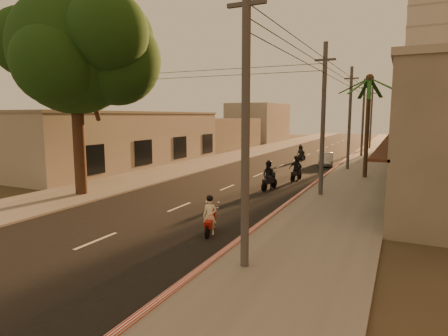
{
  "coord_description": "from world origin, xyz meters",
  "views": [
    {
      "loc": [
        10.47,
        -14.45,
        4.82
      ],
      "look_at": [
        1.22,
        4.93,
        1.81
      ],
      "focal_mm": 30.0,
      "sensor_mm": 36.0,
      "label": 1
    }
  ],
  "objects": [
    {
      "name": "sidewalk_left",
      "position": [
        -7.5,
        20.0,
        0.06
      ],
      "size": [
        5.0,
        140.0,
        0.12
      ],
      "primitive_type": "cube",
      "color": "slate",
      "rests_on": "ground"
    },
    {
      "name": "scooter_mid_b",
      "position": [
        3.49,
        12.57,
        0.86
      ],
      "size": [
        1.17,
        1.95,
        1.92
      ],
      "rotation": [
        0.0,
        0.0,
        -0.12
      ],
      "color": "black",
      "rests_on": "ground"
    },
    {
      "name": "filler_right",
      "position": [
        14.0,
        45.0,
        3.0
      ],
      "size": [
        8.0,
        14.0,
        6.0
      ],
      "primitive_type": "cube",
      "color": "#9C958D",
      "rests_on": "ground"
    },
    {
      "name": "road",
      "position": [
        0.0,
        20.0,
        0.01
      ],
      "size": [
        10.0,
        140.0,
        0.02
      ],
      "primitive_type": "cube",
      "color": "black",
      "rests_on": "ground"
    },
    {
      "name": "filler_left_near",
      "position": [
        -14.0,
        34.0,
        2.2
      ],
      "size": [
        8.0,
        14.0,
        4.4
      ],
      "primitive_type": "cube",
      "color": "#9C958D",
      "rests_on": "ground"
    },
    {
      "name": "broadleaf_tree",
      "position": [
        -6.61,
        2.14,
        8.48
      ],
      "size": [
        9.6,
        8.7,
        12.1
      ],
      "color": "black",
      "rests_on": "ground"
    },
    {
      "name": "scooter_far_a",
      "position": [
        0.78,
        24.89,
        0.82
      ],
      "size": [
        1.09,
        1.8,
        1.8
      ],
      "rotation": [
        0.0,
        0.0,
        -0.25
      ],
      "color": "black",
      "rests_on": "ground"
    },
    {
      "name": "distant_tower",
      "position": [
        16.0,
        56.0,
        14.0
      ],
      "size": [
        12.1,
        12.1,
        28.0
      ],
      "color": "#B7B5B2",
      "rests_on": "ground"
    },
    {
      "name": "utility_poles",
      "position": [
        6.2,
        20.0,
        6.54
      ],
      "size": [
        1.2,
        48.26,
        9.0
      ],
      "color": "#38383A",
      "rests_on": "ground"
    },
    {
      "name": "filler_left_far",
      "position": [
        -14.0,
        52.0,
        3.5
      ],
      "size": [
        8.0,
        14.0,
        7.0
      ],
      "primitive_type": "cube",
      "color": "#9C958D",
      "rests_on": "ground"
    },
    {
      "name": "scooter_mid_a",
      "position": [
        2.77,
        8.48,
        0.9
      ],
      "size": [
        1.12,
        2.0,
        1.98
      ],
      "rotation": [
        0.0,
        0.0,
        -0.16
      ],
      "color": "black",
      "rests_on": "ground"
    },
    {
      "name": "sidewalk_right",
      "position": [
        7.5,
        20.0,
        0.06
      ],
      "size": [
        5.0,
        140.0,
        0.12
      ],
      "primitive_type": "cube",
      "color": "slate",
      "rests_on": "ground"
    },
    {
      "name": "curb_stripe",
      "position": [
        5.1,
        15.0,
        0.1
      ],
      "size": [
        0.2,
        60.0,
        0.2
      ],
      "primitive_type": "cube",
      "color": "#AD1912",
      "rests_on": "ground"
    },
    {
      "name": "palm_tree",
      "position": [
        8.0,
        16.0,
        7.15
      ],
      "size": [
        5.0,
        5.0,
        8.2
      ],
      "color": "black",
      "rests_on": "ground"
    },
    {
      "name": "ground",
      "position": [
        0.0,
        0.0,
        0.0
      ],
      "size": [
        160.0,
        160.0,
        0.0
      ],
      "primitive_type": "plane",
      "color": "#383023",
      "rests_on": "ground"
    },
    {
      "name": "scooter_red",
      "position": [
        3.58,
        -1.34,
        0.74
      ],
      "size": [
        0.84,
        1.64,
        1.65
      ],
      "rotation": [
        0.0,
        0.0,
        0.28
      ],
      "color": "black",
      "rests_on": "ground"
    },
    {
      "name": "left_building",
      "position": [
        -13.98,
        14.0,
        2.6
      ],
      "size": [
        8.2,
        24.2,
        5.2
      ],
      "color": "#9C958D",
      "rests_on": "ground"
    },
    {
      "name": "parked_car",
      "position": [
        3.86,
        22.2,
        0.63
      ],
      "size": [
        2.8,
        4.34,
        1.26
      ],
      "primitive_type": "imported",
      "rotation": [
        0.0,
        0.0,
        0.2
      ],
      "color": "#96999E",
      "rests_on": "ground"
    }
  ]
}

